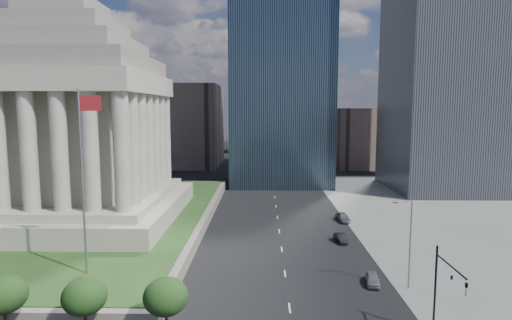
{
  "coord_description": "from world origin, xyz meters",
  "views": [
    {
      "loc": [
        -2.7,
        -20.74,
        19.81
      ],
      "look_at": [
        -3.42,
        23.68,
        14.49
      ],
      "focal_mm": 30.0,
      "sensor_mm": 36.0,
      "label": 1
    }
  ],
  "objects_px": {
    "parked_sedan_mid": "(341,238)",
    "parked_sedan_far": "(343,217)",
    "parked_sedan_near": "(373,279)",
    "street_lamp_north": "(409,239)",
    "war_memorial": "(68,99)",
    "traffic_signal_ne": "(444,284)",
    "flagpole": "(84,172)"
  },
  "relations": [
    {
      "from": "parked_sedan_mid",
      "to": "parked_sedan_far",
      "type": "distance_m",
      "value": 12.27
    },
    {
      "from": "parked_sedan_near",
      "to": "street_lamp_north",
      "type": "bearing_deg",
      "value": -5.23
    },
    {
      "from": "war_memorial",
      "to": "parked_sedan_far",
      "type": "relative_size",
      "value": 8.58
    },
    {
      "from": "war_memorial",
      "to": "parked_sedan_near",
      "type": "height_order",
      "value": "war_memorial"
    },
    {
      "from": "parked_sedan_far",
      "to": "parked_sedan_near",
      "type": "bearing_deg",
      "value": -99.17
    },
    {
      "from": "traffic_signal_ne",
      "to": "parked_sedan_mid",
      "type": "bearing_deg",
      "value": 97.18
    },
    {
      "from": "traffic_signal_ne",
      "to": "street_lamp_north",
      "type": "relative_size",
      "value": 0.8
    },
    {
      "from": "war_memorial",
      "to": "traffic_signal_ne",
      "type": "bearing_deg",
      "value": -36.42
    },
    {
      "from": "flagpole",
      "to": "parked_sedan_near",
      "type": "relative_size",
      "value": 5.39
    },
    {
      "from": "parked_sedan_near",
      "to": "parked_sedan_far",
      "type": "distance_m",
      "value": 27.65
    },
    {
      "from": "war_memorial",
      "to": "flagpole",
      "type": "height_order",
      "value": "war_memorial"
    },
    {
      "from": "flagpole",
      "to": "parked_sedan_far",
      "type": "distance_m",
      "value": 46.18
    },
    {
      "from": "parked_sedan_mid",
      "to": "flagpole",
      "type": "bearing_deg",
      "value": -157.29
    },
    {
      "from": "war_memorial",
      "to": "flagpole",
      "type": "distance_m",
      "value": 28.16
    },
    {
      "from": "parked_sedan_near",
      "to": "parked_sedan_mid",
      "type": "relative_size",
      "value": 1.0
    },
    {
      "from": "parked_sedan_mid",
      "to": "street_lamp_north",
      "type": "bearing_deg",
      "value": -82.13
    },
    {
      "from": "street_lamp_north",
      "to": "parked_sedan_far",
      "type": "relative_size",
      "value": 2.2
    },
    {
      "from": "street_lamp_north",
      "to": "parked_sedan_mid",
      "type": "bearing_deg",
      "value": 104.72
    },
    {
      "from": "traffic_signal_ne",
      "to": "parked_sedan_mid",
      "type": "height_order",
      "value": "traffic_signal_ne"
    },
    {
      "from": "war_memorial",
      "to": "street_lamp_north",
      "type": "bearing_deg",
      "value": -25.92
    },
    {
      "from": "parked_sedan_near",
      "to": "parked_sedan_far",
      "type": "bearing_deg",
      "value": 95.21
    },
    {
      "from": "war_memorial",
      "to": "parked_sedan_far",
      "type": "height_order",
      "value": "war_memorial"
    },
    {
      "from": "traffic_signal_ne",
      "to": "parked_sedan_far",
      "type": "xyz_separation_m",
      "value": [
        -1.0,
        39.79,
        -4.48
      ]
    },
    {
      "from": "war_memorial",
      "to": "flagpole",
      "type": "bearing_deg",
      "value": -63.11
    },
    {
      "from": "parked_sedan_far",
      "to": "street_lamp_north",
      "type": "bearing_deg",
      "value": -91.89
    },
    {
      "from": "traffic_signal_ne",
      "to": "parked_sedan_far",
      "type": "relative_size",
      "value": 1.76
    },
    {
      "from": "street_lamp_north",
      "to": "parked_sedan_far",
      "type": "distance_m",
      "value": 28.96
    },
    {
      "from": "war_memorial",
      "to": "parked_sedan_mid",
      "type": "relative_size",
      "value": 10.53
    },
    {
      "from": "flagpole",
      "to": "street_lamp_north",
      "type": "height_order",
      "value": "flagpole"
    },
    {
      "from": "war_memorial",
      "to": "traffic_signal_ne",
      "type": "height_order",
      "value": "war_memorial"
    },
    {
      "from": "street_lamp_north",
      "to": "parked_sedan_near",
      "type": "height_order",
      "value": "street_lamp_north"
    },
    {
      "from": "flagpole",
      "to": "parked_sedan_mid",
      "type": "bearing_deg",
      "value": 29.55
    }
  ]
}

